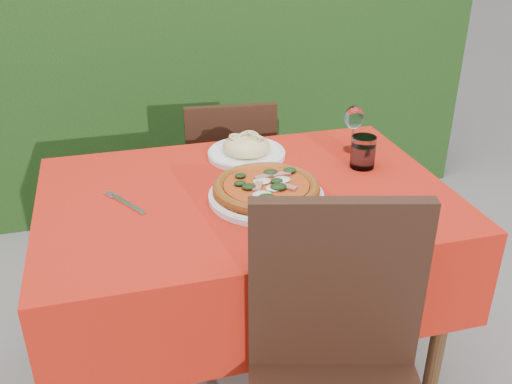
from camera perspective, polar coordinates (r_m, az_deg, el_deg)
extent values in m
plane|color=#67615D|center=(2.22, -0.88, -17.43)|extent=(60.00, 60.00, 0.00)
cube|color=black|center=(3.20, -8.07, 13.20)|extent=(3.20, 0.55, 1.60)
cube|color=#4B2D18|center=(1.79, -1.04, -0.74)|extent=(1.20, 0.80, 0.04)
cylinder|color=#4B2D18|center=(1.93, 17.90, -13.11)|extent=(0.05, 0.05, 0.70)
cylinder|color=#4B2D18|center=(2.23, -16.84, -6.87)|extent=(0.05, 0.05, 0.70)
cylinder|color=#4B2D18|center=(2.41, 9.57, -3.29)|extent=(0.05, 0.05, 0.70)
cube|color=#B61C0E|center=(1.85, -1.00, -4.35)|extent=(1.26, 0.86, 0.32)
cube|color=black|center=(1.42, 8.06, -9.23)|extent=(0.43, 0.15, 0.47)
cube|color=black|center=(2.61, -2.85, 0.86)|extent=(0.41, 0.41, 0.04)
cube|color=black|center=(2.37, -2.45, 3.91)|extent=(0.38, 0.07, 0.41)
cylinder|color=black|center=(2.87, 0.01, -1.25)|extent=(0.03, 0.03, 0.38)
cylinder|color=black|center=(2.84, -6.39, -1.77)|extent=(0.03, 0.03, 0.38)
cylinder|color=black|center=(2.60, 1.23, -4.56)|extent=(0.03, 0.03, 0.38)
cylinder|color=black|center=(2.56, -5.86, -5.19)|extent=(0.03, 0.03, 0.38)
cylinder|color=white|center=(1.72, 1.03, -0.45)|extent=(0.35, 0.35, 0.02)
cylinder|color=#B05D18|center=(1.71, 1.04, 0.18)|extent=(0.35, 0.35, 0.02)
cylinder|color=#9B280A|center=(1.71, 1.04, 0.65)|extent=(0.28, 0.28, 0.01)
cylinder|color=white|center=(2.01, -0.95, 3.80)|extent=(0.27, 0.27, 0.02)
ellipsoid|color=#CDBF80|center=(2.00, -0.96, 4.60)|extent=(0.19, 0.19, 0.08)
cylinder|color=silver|center=(1.95, 10.65, 3.96)|extent=(0.08, 0.08, 0.11)
cylinder|color=#ACD8EA|center=(1.96, 10.61, 3.52)|extent=(0.07, 0.07, 0.08)
cylinder|color=silver|center=(2.10, 9.53, 4.23)|extent=(0.06, 0.06, 0.01)
cylinder|color=silver|center=(2.08, 9.63, 5.39)|extent=(0.01, 0.01, 0.09)
ellipsoid|color=silver|center=(2.06, 9.79, 7.37)|extent=(0.07, 0.07, 0.09)
cube|color=silver|center=(1.73, -12.59, -1.24)|extent=(0.13, 0.20, 0.01)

